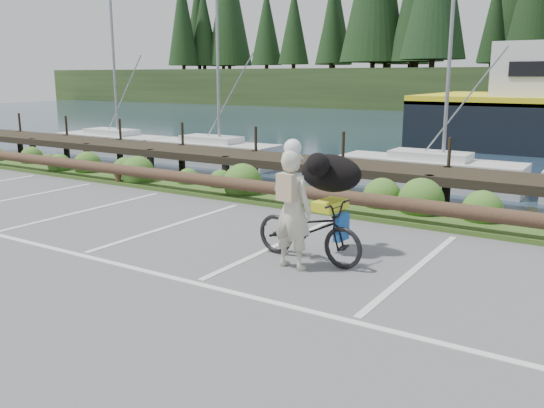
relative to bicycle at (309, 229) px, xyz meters
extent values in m
plane|color=#555557|center=(-0.91, -1.49, -0.54)|extent=(72.00, 72.00, 0.00)
cube|color=#3D5B21|center=(-0.91, 3.81, -0.49)|extent=(34.00, 1.60, 0.10)
imported|color=black|center=(0.00, 0.00, 0.00)|extent=(2.11, 0.90, 1.08)
imported|color=beige|center=(-0.04, -0.48, 0.43)|extent=(0.75, 0.53, 1.94)
ellipsoid|color=black|center=(0.06, 0.66, 0.87)|extent=(0.66, 1.18, 0.66)
camera|label=1|loc=(4.47, -8.17, 2.52)|focal=38.00mm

